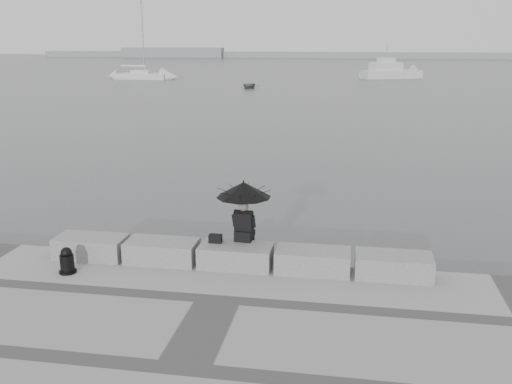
% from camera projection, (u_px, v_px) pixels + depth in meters
% --- Properties ---
extents(ground, '(360.00, 360.00, 0.00)m').
position_uv_depth(ground, '(240.00, 279.00, 13.20)').
color(ground, '#45484A').
rests_on(ground, ground).
extents(stone_block_far_left, '(1.60, 0.80, 0.50)m').
position_uv_depth(stone_block_far_left, '(91.00, 247.00, 13.12)').
color(stone_block_far_left, slate).
rests_on(stone_block_far_left, promenade).
extents(stone_block_left, '(1.60, 0.80, 0.50)m').
position_uv_depth(stone_block_left, '(162.00, 251.00, 12.85)').
color(stone_block_left, slate).
rests_on(stone_block_left, promenade).
extents(stone_block_centre, '(1.60, 0.80, 0.50)m').
position_uv_depth(stone_block_centre, '(236.00, 256.00, 12.57)').
color(stone_block_centre, slate).
rests_on(stone_block_centre, promenade).
extents(stone_block_right, '(1.60, 0.80, 0.50)m').
position_uv_depth(stone_block_right, '(313.00, 261.00, 12.30)').
color(stone_block_right, slate).
rests_on(stone_block_right, promenade).
extents(stone_block_far_right, '(1.60, 0.80, 0.50)m').
position_uv_depth(stone_block_far_right, '(393.00, 266.00, 12.03)').
color(stone_block_far_right, slate).
rests_on(stone_block_far_right, promenade).
extents(seated_person, '(1.23, 1.23, 1.39)m').
position_uv_depth(seated_person, '(244.00, 197.00, 12.57)').
color(seated_person, black).
rests_on(seated_person, stone_block_centre).
extents(bag, '(0.29, 0.16, 0.18)m').
position_uv_depth(bag, '(215.00, 238.00, 12.67)').
color(bag, black).
rests_on(bag, stone_block_centre).
extents(mooring_bollard, '(0.37, 0.37, 0.59)m').
position_uv_depth(mooring_bollard, '(67.00, 262.00, 12.23)').
color(mooring_bollard, black).
rests_on(mooring_bollard, promenade).
extents(distant_landmass, '(180.00, 8.00, 2.80)m').
position_uv_depth(distant_landmass, '(317.00, 55.00, 161.35)').
color(distant_landmass, gray).
rests_on(distant_landmass, ground).
extents(sailboat_left, '(7.39, 2.72, 12.90)m').
position_uv_depth(sailboat_left, '(142.00, 75.00, 77.86)').
color(sailboat_left, silver).
rests_on(sailboat_left, ground).
extents(motor_cruiser, '(8.76, 5.93, 4.50)m').
position_uv_depth(motor_cruiser, '(391.00, 72.00, 79.27)').
color(motor_cruiser, silver).
rests_on(motor_cruiser, ground).
extents(dinghy, '(3.23, 1.48, 0.54)m').
position_uv_depth(dinghy, '(249.00, 85.00, 64.22)').
color(dinghy, slate).
rests_on(dinghy, ground).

